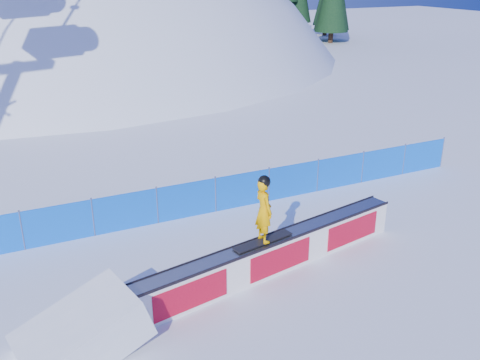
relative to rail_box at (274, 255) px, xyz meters
name	(u,v)px	position (x,y,z in m)	size (l,w,h in m)	color
ground	(249,286)	(-0.91, -0.36, -0.50)	(160.00, 160.00, 0.00)	white
snow_hill	(68,232)	(-0.91, 41.64, -18.50)	(64.00, 64.00, 64.00)	white
safety_fence	(187,200)	(-0.91, 4.14, 0.10)	(22.05, 0.05, 1.30)	blue
rail_box	(274,255)	(0.00, 0.00, 0.00)	(8.42, 2.19, 1.02)	white
snow_ramp	(84,349)	(-5.19, -1.01, -0.50)	(2.52, 1.68, 0.95)	white
snowboarder	(264,210)	(-0.38, -0.07, 1.41)	(1.78, 0.64, 1.83)	black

